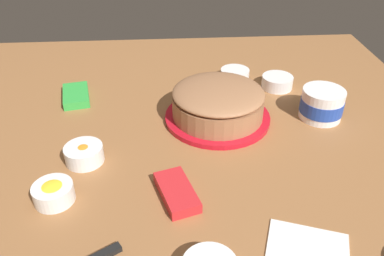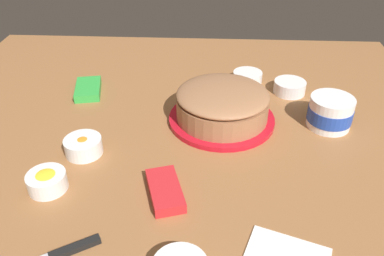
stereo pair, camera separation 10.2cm
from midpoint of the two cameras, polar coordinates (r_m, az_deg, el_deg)
name	(u,v)px [view 1 (the left image)]	position (r m, az deg, el deg)	size (l,w,h in m)	color
ground_plane	(177,151)	(1.00, -5.15, -3.44)	(1.54, 1.54, 0.00)	#936038
frosted_cake	(218,104)	(1.09, 1.11, 3.34)	(0.30, 0.30, 0.11)	red
frosting_tub	(322,104)	(1.15, 15.89, 3.35)	(0.12, 0.12, 0.09)	white
sprinkle_bowl_orange	(84,153)	(1.00, -18.20, -3.58)	(0.09, 0.09, 0.04)	white
sprinkle_bowl_yellow	(53,192)	(0.91, -22.50, -8.69)	(0.09, 0.09, 0.04)	white
sprinkle_bowl_blue	(235,74)	(1.32, 4.01, 7.68)	(0.09, 0.09, 0.04)	white
sprinkle_bowl_pink	(277,82)	(1.29, 10.03, 6.55)	(0.10, 0.10, 0.04)	white
candy_box_lower	(76,95)	(1.28, -18.63, 4.41)	(0.13, 0.08, 0.02)	green
candy_box_upper	(177,192)	(0.87, -5.63, -9.34)	(0.13, 0.07, 0.02)	red
paper_napkin	(307,256)	(0.78, 12.62, -17.83)	(0.15, 0.15, 0.01)	white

